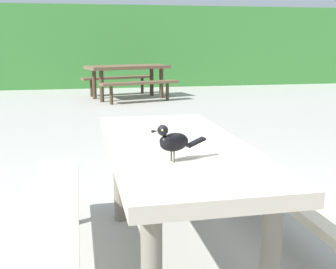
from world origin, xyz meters
The scene contains 5 objects.
ground_plane centered at (0.00, 0.00, 0.00)m, with size 60.00×60.00×0.00m, color #A3A099.
hedge_wall centered at (0.00, 10.33, 1.10)m, with size 28.00×1.40×2.21m, color #387A33.
picnic_table_foreground centered at (0.01, 0.08, 0.56)m, with size 1.70×1.81×0.74m.
bird_grackle centered at (-0.09, -0.29, 0.84)m, with size 0.28×0.12×0.18m.
picnic_table_mid_left centered at (0.49, 7.46, 0.56)m, with size 2.09×2.07×0.74m.
Camera 1 is at (-0.50, -2.24, 1.31)m, focal length 46.12 mm.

